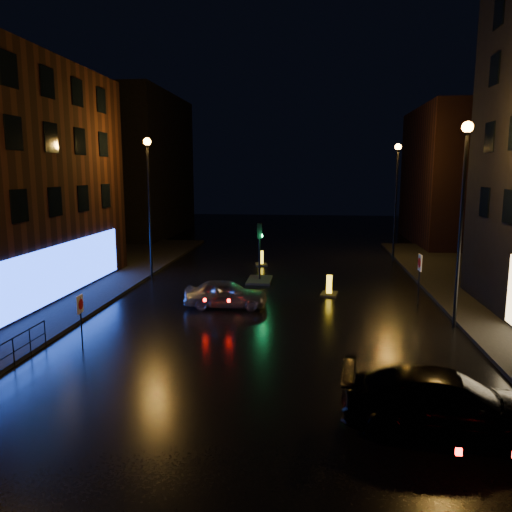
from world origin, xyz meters
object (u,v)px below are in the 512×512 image
object	(u,v)px
road_sign_right	(420,267)
silver_hatchback	(226,294)
traffic_signal	(260,273)
bollard_far	(261,262)
dark_sedan	(448,403)
bollard_near	(329,291)
road_sign_left	(80,309)

from	to	relation	value
road_sign_right	silver_hatchback	bearing A→B (deg)	8.09
traffic_signal	road_sign_right	distance (m)	9.43
traffic_signal	bollard_far	bearing A→B (deg)	94.53
silver_hatchback	dark_sedan	size ratio (longest dim) A/B	0.75
bollard_near	bollard_far	size ratio (longest dim) A/B	1.04
bollard_far	road_sign_right	xyz separation A→B (m)	(8.68, -9.38, 1.63)
dark_sedan	road_sign_right	xyz separation A→B (m)	(1.85, 12.50, 1.09)
bollard_near	road_sign_left	size ratio (longest dim) A/B	0.66
bollard_far	road_sign_left	distance (m)	17.93
traffic_signal	road_sign_left	world-z (taller)	traffic_signal
traffic_signal	bollard_near	bearing A→B (deg)	-36.71
traffic_signal	road_sign_right	xyz separation A→B (m)	(8.28, -4.31, 1.35)
silver_hatchback	road_sign_right	distance (m)	9.50
bollard_far	road_sign_right	distance (m)	12.89
silver_hatchback	road_sign_left	size ratio (longest dim) A/B	1.95
traffic_signal	road_sign_left	bearing A→B (deg)	-113.60
bollard_near	road_sign_left	xyz separation A→B (m)	(-9.29, -9.14, 1.28)
dark_sedan	bollard_near	distance (m)	14.05
road_sign_left	road_sign_right	distance (m)	15.67
silver_hatchback	bollard_near	xyz separation A→B (m)	(5.00, 2.96, -0.44)
road_sign_right	bollard_far	bearing A→B (deg)	-49.14
road_sign_left	road_sign_right	size ratio (longest dim) A/B	0.81
bollard_near	bollard_far	xyz separation A→B (m)	(-4.40, 8.06, -0.01)
road_sign_right	dark_sedan	bearing A→B (deg)	79.69
silver_hatchback	bollard_far	size ratio (longest dim) A/B	3.08
bollard_near	road_sign_left	bearing A→B (deg)	-126.23
traffic_signal	dark_sedan	size ratio (longest dim) A/B	0.66
silver_hatchback	road_sign_left	distance (m)	7.57
silver_hatchback	dark_sedan	bearing A→B (deg)	-148.54
dark_sedan	bollard_far	world-z (taller)	dark_sedan
dark_sedan	road_sign_right	distance (m)	12.68
silver_hatchback	bollard_near	size ratio (longest dim) A/B	2.95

